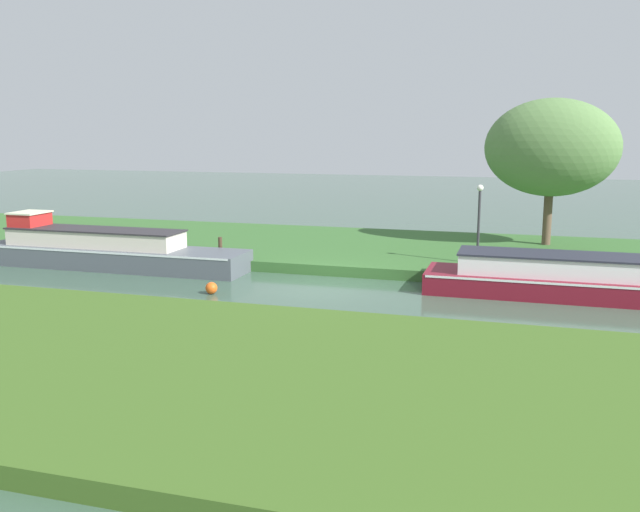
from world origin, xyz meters
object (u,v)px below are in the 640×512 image
(channel_buoy, at_px, (211,288))
(mooring_post_near, at_px, (220,247))
(lamp_post, at_px, (479,214))
(willow_tree_left, at_px, (552,148))
(slate_narrowboat, at_px, (106,250))
(maroon_barge, at_px, (568,279))

(channel_buoy, bearing_deg, mooring_post_near, 111.03)
(lamp_post, height_order, mooring_post_near, lamp_post)
(willow_tree_left, xyz_separation_m, channel_buoy, (-10.73, -10.83, -4.38))
(willow_tree_left, bearing_deg, slate_narrowboat, -154.61)
(slate_narrowboat, distance_m, channel_buoy, 6.62)
(willow_tree_left, xyz_separation_m, lamp_post, (-2.59, -5.06, -2.32))
(willow_tree_left, distance_m, channel_buoy, 15.87)
(slate_narrowboat, relative_size, channel_buoy, 27.64)
(channel_buoy, bearing_deg, maroon_barge, 14.68)
(willow_tree_left, bearing_deg, maroon_barge, -86.64)
(lamp_post, bearing_deg, slate_narrowboat, -168.59)
(willow_tree_left, distance_m, mooring_post_near, 14.50)
(lamp_post, xyz_separation_m, mooring_post_near, (-9.81, -1.44, -1.46))
(lamp_post, bearing_deg, mooring_post_near, -171.67)
(maroon_barge, distance_m, willow_tree_left, 8.86)
(willow_tree_left, relative_size, lamp_post, 2.13)
(willow_tree_left, bearing_deg, mooring_post_near, -152.34)
(willow_tree_left, height_order, mooring_post_near, willow_tree_left)
(maroon_barge, xyz_separation_m, slate_narrowboat, (-17.11, 0.00, 0.09))
(willow_tree_left, height_order, lamp_post, willow_tree_left)
(channel_buoy, bearing_deg, slate_narrowboat, 153.63)
(mooring_post_near, bearing_deg, lamp_post, 8.33)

